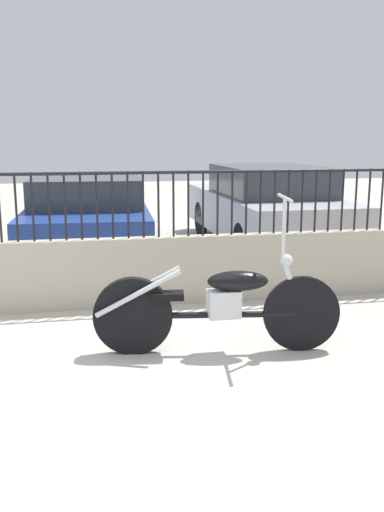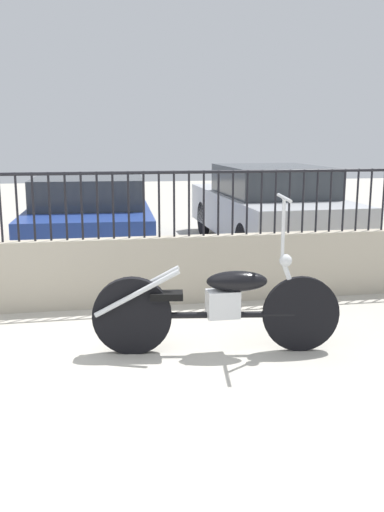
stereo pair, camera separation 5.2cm
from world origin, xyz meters
name	(u,v)px [view 2 (the right image)]	position (x,y,z in m)	size (l,w,h in m)	color
ground_plane	(87,397)	(0.00, 0.00, 0.00)	(40.00, 40.00, 0.00)	#B7B2A5
low_wall	(84,274)	(0.00, 2.26, 0.38)	(10.17, 0.18, 0.76)	#B2A893
fence_railing	(81,195)	(0.00, 2.26, 1.24)	(10.17, 0.04, 0.73)	black
motorcycle_black	(207,305)	(1.04, 0.71, 0.43)	(2.14, 0.59, 1.37)	black
car_blue	(90,213)	(0.11, 5.34, 0.64)	(2.03, 4.41, 1.24)	black
car_silver	(268,207)	(3.07, 5.22, 0.70)	(1.77, 4.43, 1.38)	black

